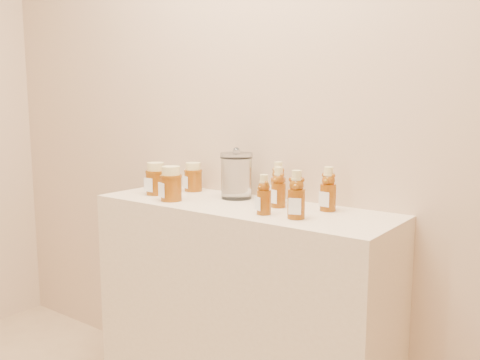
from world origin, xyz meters
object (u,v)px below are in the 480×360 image
Objects in this scene: bear_bottle_back_left at (278,180)px; honey_jar_left at (156,179)px; display_table at (240,317)px; bear_bottle_front_left at (264,192)px; glass_canister at (236,174)px.

bear_bottle_back_left reaches higher than honey_jar_left.
display_table is 0.66m from honey_jar_left.
honey_jar_left is at bearing -161.32° from bear_bottle_back_left.
bear_bottle_back_left is at bearing 133.18° from bear_bottle_front_left.
glass_canister is at bearing -170.66° from bear_bottle_back_left.
bear_bottle_back_left reaches higher than display_table.
glass_canister is at bearing 24.29° from honey_jar_left.
honey_jar_left is at bearing -157.83° from glass_canister.
display_table is 0.56m from bear_bottle_front_left.
honey_jar_left is 0.67× the size of glass_canister.
bear_bottle_back_left is at bearing 19.39° from honey_jar_left.
display_table is at bearing -46.46° from glass_canister.
bear_bottle_front_left is (0.08, -0.21, -0.01)m from bear_bottle_back_left.
honey_jar_left is 0.35m from glass_canister.
bear_bottle_back_left is 0.53m from honey_jar_left.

